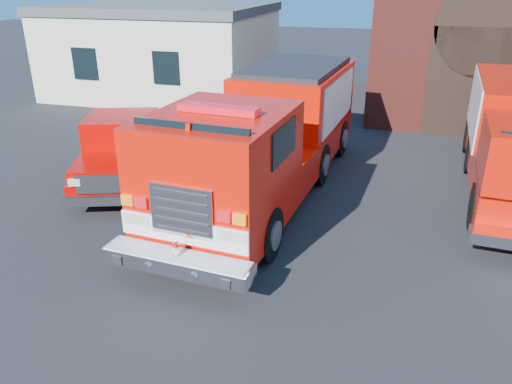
# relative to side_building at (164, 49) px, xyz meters

# --- Properties ---
(ground) EXTENTS (100.00, 100.00, 0.00)m
(ground) POSITION_rel_side_building_xyz_m (9.00, -13.00, -2.20)
(ground) COLOR black
(ground) RESTS_ON ground
(parking_stripe_far) EXTENTS (0.12, 3.00, 0.01)m
(parking_stripe_far) POSITION_rel_side_building_xyz_m (15.50, -6.00, -2.20)
(parking_stripe_far) COLOR #E0B10B
(parking_stripe_far) RESTS_ON ground
(side_building) EXTENTS (10.20, 8.20, 4.35)m
(side_building) POSITION_rel_side_building_xyz_m (0.00, 0.00, 0.00)
(side_building) COLOR beige
(side_building) RESTS_ON ground
(fire_engine) EXTENTS (3.69, 10.61, 3.21)m
(fire_engine) POSITION_rel_side_building_xyz_m (8.47, -11.18, -0.54)
(fire_engine) COLOR black
(fire_engine) RESTS_ON ground
(pickup_truck) EXTENTS (4.04, 6.35, 1.96)m
(pickup_truck) POSITION_rel_side_building_xyz_m (4.04, -11.17, -1.28)
(pickup_truck) COLOR black
(pickup_truck) RESTS_ON ground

